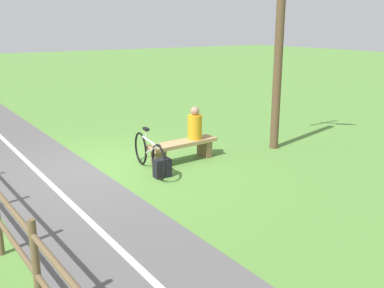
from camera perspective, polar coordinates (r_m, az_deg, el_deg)
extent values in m
plane|color=#548438|center=(9.30, -11.69, -3.21)|extent=(80.00, 80.00, 0.00)
cube|color=#565454|center=(5.55, -6.41, -16.34)|extent=(3.04, 36.04, 0.02)
cube|color=silver|center=(5.55, -6.41, -16.25)|extent=(0.88, 31.99, 0.00)
cube|color=#A88456|center=(9.50, -1.25, 0.11)|extent=(1.68, 0.53, 0.08)
cube|color=brown|center=(9.92, 1.64, -0.57)|extent=(0.19, 0.38, 0.37)
cube|color=brown|center=(9.22, -4.35, -1.86)|extent=(0.19, 0.38, 0.37)
cylinder|color=orange|center=(9.62, 0.38, 2.23)|extent=(0.34, 0.34, 0.54)
sphere|color=#9E755B|center=(9.54, 0.38, 4.33)|extent=(0.20, 0.20, 0.20)
torus|color=black|center=(8.43, -4.35, -2.36)|extent=(0.13, 0.70, 0.70)
torus|color=black|center=(9.39, -6.72, -0.56)|extent=(0.13, 0.70, 0.70)
cylinder|color=silver|center=(8.82, -5.65, 0.42)|extent=(0.15, 0.90, 0.04)
cylinder|color=silver|center=(8.72, -5.26, -0.76)|extent=(0.12, 0.65, 0.33)
cylinder|color=silver|center=(8.94, -6.02, 1.28)|extent=(0.03, 0.03, 0.20)
cube|color=black|center=(8.92, -6.04, 1.97)|extent=(0.11, 0.21, 0.05)
cube|color=black|center=(8.60, -3.91, -3.15)|extent=(0.34, 0.21, 0.37)
cube|color=black|center=(8.72, -4.27, -3.28)|extent=(0.23, 0.05, 0.17)
cylinder|color=brown|center=(4.78, -19.65, -15.27)|extent=(0.08, 0.08, 1.10)
cylinder|color=brown|center=(5.32, -22.62, -7.75)|extent=(0.90, 14.35, 0.06)
cylinder|color=brown|center=(5.50, -22.14, -11.99)|extent=(0.90, 14.35, 0.06)
cylinder|color=brown|center=(10.46, 11.15, 9.85)|extent=(0.20, 0.20, 3.91)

